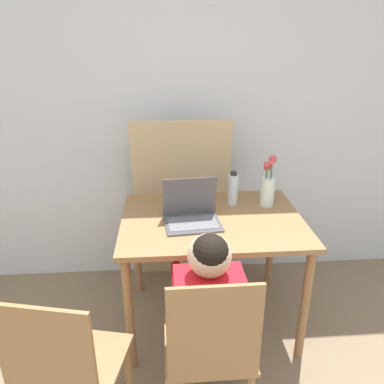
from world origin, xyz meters
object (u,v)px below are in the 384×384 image
(person_seated, at_px, (207,299))
(flower_vase, at_px, (268,187))
(water_bottle, at_px, (233,189))
(laptop, at_px, (191,212))
(chair_occupied, at_px, (210,349))
(chair_spare, at_px, (68,372))

(person_seated, bearing_deg, flower_vase, -122.24)
(water_bottle, bearing_deg, laptop, -140.63)
(chair_occupied, distance_m, chair_spare, 0.61)
(chair_spare, distance_m, laptop, 1.00)
(chair_spare, height_order, person_seated, person_seated)
(chair_occupied, relative_size, laptop, 2.62)
(water_bottle, bearing_deg, flower_vase, -10.45)
(laptop, height_order, water_bottle, laptop)
(chair_spare, height_order, water_bottle, water_bottle)
(chair_occupied, height_order, laptop, laptop)
(chair_occupied, height_order, water_bottle, water_bottle)
(chair_spare, relative_size, flower_vase, 2.70)
(laptop, relative_size, flower_vase, 1.03)
(person_seated, distance_m, flower_vase, 0.91)
(chair_spare, relative_size, person_seated, 0.88)
(water_bottle, bearing_deg, chair_spare, -131.06)
(person_seated, height_order, flower_vase, flower_vase)
(chair_spare, xyz_separation_m, person_seated, (0.60, 0.20, 0.18))
(chair_spare, distance_m, flower_vase, 1.48)
(laptop, bearing_deg, water_bottle, 33.93)
(flower_vase, bearing_deg, person_seated, -121.83)
(chair_occupied, distance_m, flower_vase, 1.06)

